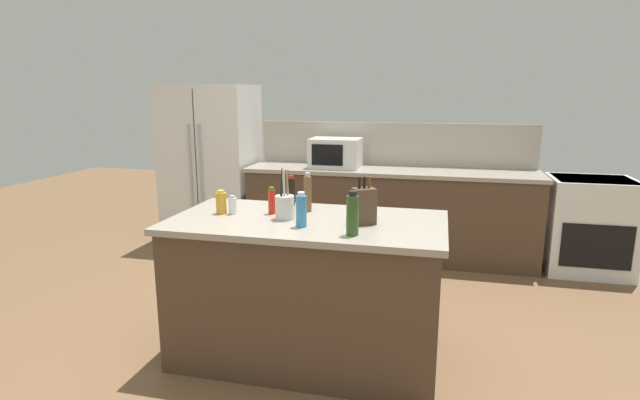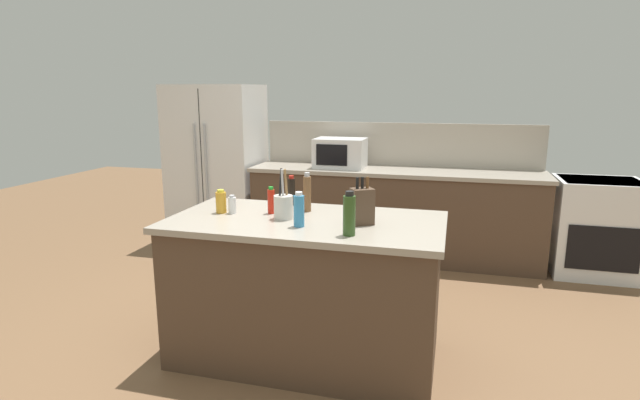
{
  "view_description": "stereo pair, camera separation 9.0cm",
  "coord_description": "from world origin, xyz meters",
  "views": [
    {
      "loc": [
        0.8,
        -2.94,
        1.73
      ],
      "look_at": [
        0.0,
        0.35,
        0.99
      ],
      "focal_mm": 28.0,
      "sensor_mm": 36.0,
      "label": 1
    },
    {
      "loc": [
        0.89,
        -2.92,
        1.73
      ],
      "look_at": [
        0.0,
        0.35,
        0.99
      ],
      "focal_mm": 28.0,
      "sensor_mm": 36.0,
      "label": 2
    }
  ],
  "objects": [
    {
      "name": "ground_plane",
      "position": [
        0.0,
        0.0,
        0.0
      ],
      "size": [
        14.0,
        14.0,
        0.0
      ],
      "primitive_type": "plane",
      "color": "brown"
    },
    {
      "name": "back_counter_run",
      "position": [
        0.3,
        2.2,
        0.47
      ],
      "size": [
        3.01,
        0.66,
        0.94
      ],
      "color": "#4C3828",
      "rests_on": "ground_plane"
    },
    {
      "name": "wall_backsplash",
      "position": [
        0.3,
        2.52,
        1.17
      ],
      "size": [
        2.97,
        0.03,
        0.46
      ],
      "primitive_type": "cube",
      "color": "#B2A899",
      "rests_on": "back_counter_run"
    },
    {
      "name": "kitchen_island",
      "position": [
        0.0,
        0.0,
        0.47
      ],
      "size": [
        1.73,
        0.91,
        0.94
      ],
      "color": "#4C3828",
      "rests_on": "ground_plane"
    },
    {
      "name": "refrigerator",
      "position": [
        -1.74,
        2.25,
        0.9
      ],
      "size": [
        0.99,
        0.75,
        1.8
      ],
      "color": "white",
      "rests_on": "ground_plane"
    },
    {
      "name": "range_oven",
      "position": [
        2.22,
        2.2,
        0.47
      ],
      "size": [
        0.76,
        0.65,
        0.92
      ],
      "color": "white",
      "rests_on": "ground_plane"
    },
    {
      "name": "microwave",
      "position": [
        -0.28,
        2.2,
        1.09
      ],
      "size": [
        0.52,
        0.39,
        0.31
      ],
      "color": "white",
      "rests_on": "back_counter_run"
    },
    {
      "name": "knife_block",
      "position": [
        0.36,
        -0.03,
        1.05
      ],
      "size": [
        0.16,
        0.15,
        0.29
      ],
      "rotation": [
        0.0,
        0.0,
        0.57
      ],
      "color": "#4C3828",
      "rests_on": "kitchen_island"
    },
    {
      "name": "utensil_crock",
      "position": [
        -0.14,
        -0.03,
        1.02
      ],
      "size": [
        0.12,
        0.12,
        0.32
      ],
      "color": "beige",
      "rests_on": "kitchen_island"
    },
    {
      "name": "pepper_grinder",
      "position": [
        -0.05,
        0.21,
        1.06
      ],
      "size": [
        0.05,
        0.05,
        0.26
      ],
      "color": "brown",
      "rests_on": "kitchen_island"
    },
    {
      "name": "salt_shaker",
      "position": [
        -0.51,
        0.02,
        1.0
      ],
      "size": [
        0.05,
        0.05,
        0.12
      ],
      "color": "silver",
      "rests_on": "kitchen_island"
    },
    {
      "name": "hot_sauce_bottle",
      "position": [
        -0.26,
        0.09,
        1.02
      ],
      "size": [
        0.05,
        0.05,
        0.18
      ],
      "color": "red",
      "rests_on": "kitchen_island"
    },
    {
      "name": "honey_jar",
      "position": [
        -0.59,
        0.02,
        1.01
      ],
      "size": [
        0.07,
        0.07,
        0.16
      ],
      "color": "gold",
      "rests_on": "kitchen_island"
    },
    {
      "name": "dish_soap_bottle",
      "position": [
        0.01,
        -0.18,
        1.04
      ],
      "size": [
        0.06,
        0.06,
        0.21
      ],
      "color": "#3384BC",
      "rests_on": "kitchen_island"
    },
    {
      "name": "soy_sauce_bottle",
      "position": [
        -0.21,
        0.36,
        1.04
      ],
      "size": [
        0.05,
        0.05,
        0.21
      ],
      "color": "black",
      "rests_on": "kitchen_island"
    },
    {
      "name": "olive_oil_bottle",
      "position": [
        0.34,
        -0.28,
        1.06
      ],
      "size": [
        0.07,
        0.07,
        0.25
      ],
      "color": "#2D4C1E",
      "rests_on": "kitchen_island"
    }
  ]
}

